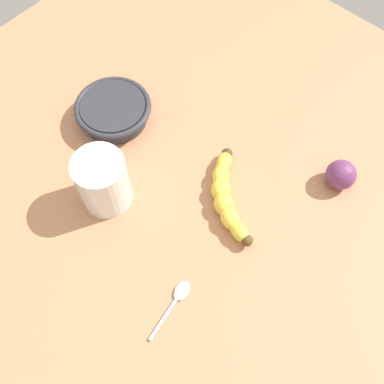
{
  "coord_description": "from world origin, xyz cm",
  "views": [
    {
      "loc": [
        -29.66,
        -27.68,
        79.22
      ],
      "look_at": [
        -0.61,
        -1.59,
        5.0
      ],
      "focal_mm": 43.54,
      "sensor_mm": 36.0,
      "label": 1
    }
  ],
  "objects": [
    {
      "name": "wooden_tabletop",
      "position": [
        0.0,
        0.0,
        1.5
      ],
      "size": [
        120.0,
        120.0,
        3.0
      ],
      "primitive_type": "cube",
      "color": "#B87B54",
      "rests_on": "ground"
    },
    {
      "name": "banana",
      "position": [
        2.94,
        -6.7,
        4.81
      ],
      "size": [
        13.66,
        16.24,
        3.63
      ],
      "rotation": [
        0.0,
        0.0,
        4.03
      ],
      "color": "yellow",
      "rests_on": "wooden_tabletop"
    },
    {
      "name": "smoothie_glass",
      "position": [
        -10.89,
        9.97,
        8.34
      ],
      "size": [
        9.13,
        9.13,
        11.46
      ],
      "color": "silver",
      "rests_on": "wooden_tabletop"
    },
    {
      "name": "ceramic_bowl",
      "position": [
        2.3,
        21.83,
        5.62
      ],
      "size": [
        15.11,
        15.11,
        4.36
      ],
      "color": "#2D2D33",
      "rests_on": "wooden_tabletop"
    },
    {
      "name": "plum_fruit",
      "position": [
        19.87,
        -19.67,
        5.79
      ],
      "size": [
        5.58,
        5.58,
        5.58
      ],
      "primitive_type": "sphere",
      "color": "#6B3360",
      "rests_on": "wooden_tabletop"
    },
    {
      "name": "teaspoon",
      "position": [
        -15.55,
        -12.26,
        3.4
      ],
      "size": [
        11.28,
        3.3,
        0.8
      ],
      "rotation": [
        0.0,
        0.0,
        0.17
      ],
      "color": "silver",
      "rests_on": "wooden_tabletop"
    }
  ]
}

